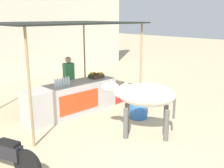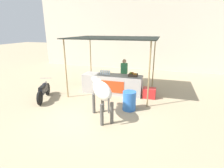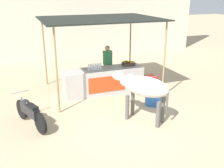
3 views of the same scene
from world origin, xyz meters
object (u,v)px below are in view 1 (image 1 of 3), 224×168
at_px(fruit_crate, 96,76).
at_px(water_barrel, 138,105).
at_px(stall_counter, 72,99).
at_px(cow, 144,97).
at_px(motorcycle_parked, 2,152).
at_px(vendor_behind_counter, 69,80).
at_px(cooler_box, 117,95).

distance_m(fruit_crate, water_barrel, 1.83).
height_order(stall_counter, cow, cow).
height_order(fruit_crate, motorcycle_parked, fruit_crate).
height_order(water_barrel, motorcycle_parked, motorcycle_parked).
distance_m(vendor_behind_counter, motorcycle_parked, 4.09).
relative_size(vendor_behind_counter, motorcycle_parked, 0.96).
distance_m(stall_counter, motorcycle_parked, 3.28).
bearing_deg(fruit_crate, water_barrel, -84.29).
bearing_deg(motorcycle_parked, cow, -15.19).
bearing_deg(water_barrel, cow, -133.68).
bearing_deg(vendor_behind_counter, cow, -91.42).
distance_m(stall_counter, water_barrel, 2.05).
bearing_deg(cooler_box, cow, -121.83).
bearing_deg(motorcycle_parked, water_barrel, 0.46).
bearing_deg(stall_counter, fruit_crate, 3.12).
relative_size(fruit_crate, cow, 0.27).
bearing_deg(motorcycle_parked, fruit_crate, 24.26).
xyz_separation_m(stall_counter, fruit_crate, (1.04, 0.06, 0.56)).
height_order(fruit_crate, water_barrel, fruit_crate).
height_order(fruit_crate, vendor_behind_counter, vendor_behind_counter).
distance_m(fruit_crate, cow, 2.69).
xyz_separation_m(water_barrel, cow, (-0.85, -0.89, 0.64)).
bearing_deg(stall_counter, water_barrel, -53.66).
xyz_separation_m(fruit_crate, cow, (-0.68, -2.60, -0.00)).
bearing_deg(cow, water_barrel, 46.32).
relative_size(water_barrel, cow, 0.47).
relative_size(stall_counter, cooler_box, 5.00).
height_order(fruit_crate, cooler_box, fruit_crate).
distance_m(fruit_crate, motorcycle_parked, 4.27).
height_order(vendor_behind_counter, cooler_box, vendor_behind_counter).
bearing_deg(stall_counter, cooler_box, -2.96).
bearing_deg(cow, fruit_crate, 75.28).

